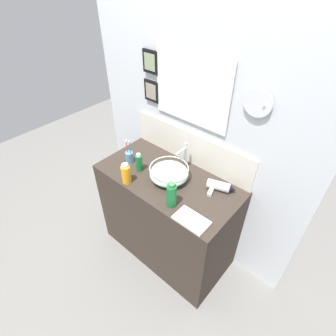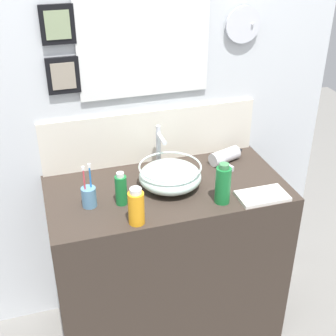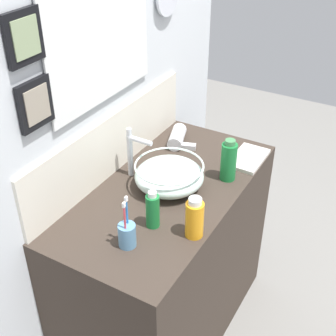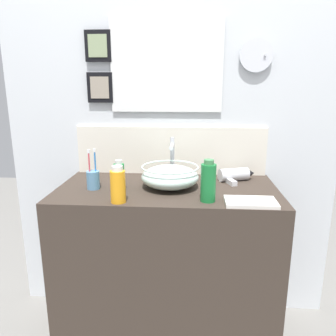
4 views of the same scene
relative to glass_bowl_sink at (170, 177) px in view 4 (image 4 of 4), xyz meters
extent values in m
plane|color=gray|center=(-0.01, 0.00, -0.92)|extent=(6.00, 6.00, 0.00)
cube|color=#382D26|center=(-0.01, 0.00, -0.49)|extent=(1.09, 0.55, 0.86)
cube|color=silver|center=(-0.01, 0.31, 0.38)|extent=(1.86, 0.06, 2.59)
cube|color=silver|center=(-0.01, 0.27, 0.08)|extent=(1.06, 0.02, 0.27)
cube|color=white|center=(-0.04, 0.27, 0.54)|extent=(0.54, 0.01, 0.42)
cube|color=white|center=(-0.04, 0.26, 0.54)|extent=(0.60, 0.01, 0.48)
cylinder|color=silver|center=(0.43, 0.26, 0.58)|extent=(0.17, 0.01, 0.17)
cylinder|color=silver|center=(0.47, 0.27, 0.58)|extent=(0.01, 0.06, 0.01)
cube|color=black|center=(-0.40, 0.26, 0.64)|extent=(0.14, 0.02, 0.16)
cube|color=gray|center=(-0.40, 0.26, 0.64)|extent=(0.10, 0.01, 0.12)
cube|color=black|center=(-0.40, 0.26, 0.42)|extent=(0.14, 0.02, 0.16)
cube|color=gray|center=(-0.40, 0.26, 0.42)|extent=(0.10, 0.01, 0.12)
ellipsoid|color=silver|center=(0.00, 0.00, 0.00)|extent=(0.28, 0.28, 0.11)
torus|color=silver|center=(0.00, 0.00, 0.05)|extent=(0.28, 0.28, 0.01)
torus|color=#B2B7BC|center=(0.00, 0.00, -0.05)|extent=(0.11, 0.11, 0.01)
cylinder|color=silver|center=(0.00, 0.19, 0.04)|extent=(0.02, 0.02, 0.19)
cylinder|color=silver|center=(0.00, 0.14, 0.12)|extent=(0.02, 0.11, 0.02)
cylinder|color=silver|center=(0.00, 0.19, 0.15)|extent=(0.02, 0.02, 0.03)
cylinder|color=silver|center=(0.33, 0.15, -0.02)|extent=(0.17, 0.11, 0.07)
cone|color=black|center=(0.42, 0.18, -0.02)|extent=(0.06, 0.07, 0.06)
cube|color=silver|center=(0.31, 0.09, -0.05)|extent=(0.06, 0.09, 0.02)
cylinder|color=#598CB2|center=(-0.37, -0.04, -0.01)|extent=(0.06, 0.06, 0.09)
cylinder|color=blue|center=(-0.36, -0.04, 0.04)|extent=(0.01, 0.01, 0.18)
cube|color=white|center=(-0.36, -0.04, 0.13)|extent=(0.01, 0.01, 0.02)
cylinder|color=#D83F4C|center=(-0.39, -0.05, 0.03)|extent=(0.01, 0.01, 0.17)
cube|color=white|center=(-0.39, -0.05, 0.13)|extent=(0.01, 0.01, 0.02)
cylinder|color=orange|center=(-0.21, -0.22, 0.01)|extent=(0.07, 0.07, 0.14)
cylinder|color=silver|center=(-0.21, -0.22, 0.09)|extent=(0.05, 0.05, 0.02)
cylinder|color=#197233|center=(-0.24, -0.06, 0.01)|extent=(0.05, 0.05, 0.13)
cylinder|color=silver|center=(-0.24, -0.06, 0.08)|extent=(0.03, 0.03, 0.02)
cylinder|color=#197233|center=(0.18, -0.18, 0.02)|extent=(0.07, 0.07, 0.17)
cylinder|color=#3F7F4C|center=(0.18, -0.18, 0.12)|extent=(0.04, 0.04, 0.02)
cube|color=silver|center=(0.36, -0.20, -0.05)|extent=(0.22, 0.13, 0.02)
camera|label=1|loc=(0.94, -1.08, 1.21)|focal=28.00mm
camera|label=2|loc=(-0.54, -1.72, 1.06)|focal=50.00mm
camera|label=3|loc=(-1.36, -0.77, 1.07)|focal=50.00mm
camera|label=4|loc=(0.10, -1.54, 0.44)|focal=35.00mm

